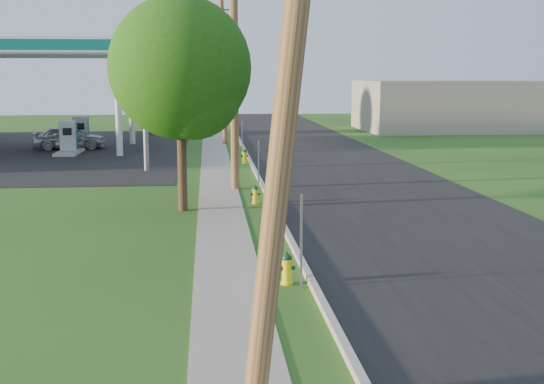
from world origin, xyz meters
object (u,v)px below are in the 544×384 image
object	(u,v)px
utility_pole_mid	(234,61)
price_pylon	(143,52)
utility_pole_near	(293,41)
tree_verge	(183,73)
hydrant_near	(287,268)
utility_pole_far	(223,69)
hydrant_far	(245,156)
hydrant_mid	(255,194)
fuel_pump_se	(81,135)
car_silver	(69,137)
fuel_pump_ne	(69,141)
tree_lot	(151,78)

from	to	relation	value
utility_pole_mid	price_pylon	world-z (taller)	utility_pole_mid
utility_pole_near	tree_verge	bearing A→B (deg)	97.43
utility_pole_mid	price_pylon	size ratio (longest dim) A/B	1.43
utility_pole_mid	hydrant_near	size ratio (longest dim) A/B	13.82
utility_pole_far	hydrant_far	distance (m)	11.15
utility_pole_mid	price_pylon	bearing A→B (deg)	125.34
utility_pole_far	price_pylon	xyz separation A→B (m)	(-3.90, -12.50, 0.63)
utility_pole_far	hydrant_mid	world-z (taller)	utility_pole_far
price_pylon	tree_verge	bearing A→B (deg)	-77.80
utility_pole_mid	tree_verge	xyz separation A→B (m)	(-1.79, -4.23, -0.49)
fuel_pump_se	tree_verge	bearing A→B (deg)	-71.50
utility_pole_near	hydrant_near	xyz separation A→B (m)	(0.58, 5.49, -4.46)
utility_pole_near	hydrant_near	bearing A→B (deg)	83.92
utility_pole_far	hydrant_near	distance (m)	30.84
hydrant_near	price_pylon	bearing A→B (deg)	103.98
utility_pole_mid	car_silver	world-z (taller)	utility_pole_mid
fuel_pump_se	utility_pole_mid	bearing A→B (deg)	-62.37
utility_pole_mid	tree_verge	bearing A→B (deg)	-112.97
fuel_pump_ne	hydrant_near	size ratio (longest dim) A/B	4.51
fuel_pump_ne	hydrant_far	distance (m)	11.01
utility_pole_near	price_pylon	xyz separation A→B (m)	(-3.90, 23.50, 0.63)
utility_pole_far	tree_verge	world-z (taller)	utility_pole_far
utility_pole_near	hydrant_near	size ratio (longest dim) A/B	13.37
fuel_pump_ne	tree_lot	bearing A→B (deg)	73.15
fuel_pump_se	tree_lot	xyz separation A→B (m)	(3.73, 8.30, 3.52)
utility_pole_near	hydrant_far	world-z (taller)	utility_pole_near
fuel_pump_se	price_pylon	size ratio (longest dim) A/B	0.47
price_pylon	car_silver	bearing A→B (deg)	118.37
hydrant_mid	car_silver	size ratio (longest dim) A/B	0.16
utility_pole_far	tree_lot	xyz separation A→B (m)	(-5.17, 7.30, -0.56)
fuel_pump_ne	price_pylon	distance (m)	10.17
fuel_pump_ne	car_silver	bearing A→B (deg)	100.77
fuel_pump_ne	car_silver	world-z (taller)	fuel_pump_ne
utility_pole_near	hydrant_mid	world-z (taller)	utility_pole_near
utility_pole_near	fuel_pump_ne	world-z (taller)	utility_pole_near
utility_pole_near	fuel_pump_se	xyz separation A→B (m)	(-8.90, 35.00, -4.08)
fuel_pump_ne	hydrant_mid	size ratio (longest dim) A/B	4.83
utility_pole_mid	tree_lot	xyz separation A→B (m)	(-5.17, 25.30, -0.71)
utility_pole_mid	hydrant_mid	distance (m)	5.65
tree_lot	hydrant_far	distance (m)	18.90
price_pylon	hydrant_near	size ratio (longest dim) A/B	9.66
price_pylon	hydrant_mid	bearing A→B (deg)	-62.78
utility_pole_far	fuel_pump_ne	xyz separation A→B (m)	(-8.90, -5.00, -4.08)
tree_verge	tree_lot	size ratio (longest dim) A/B	1.05
fuel_pump_ne	tree_verge	world-z (taller)	tree_verge
tree_verge	car_silver	bearing A→B (deg)	110.91
tree_verge	hydrant_near	size ratio (longest dim) A/B	9.77
utility_pole_mid	fuel_pump_ne	world-z (taller)	utility_pole_mid
utility_pole_mid	hydrant_far	size ratio (longest dim) A/B	12.77
car_silver	tree_verge	bearing A→B (deg)	-164.54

